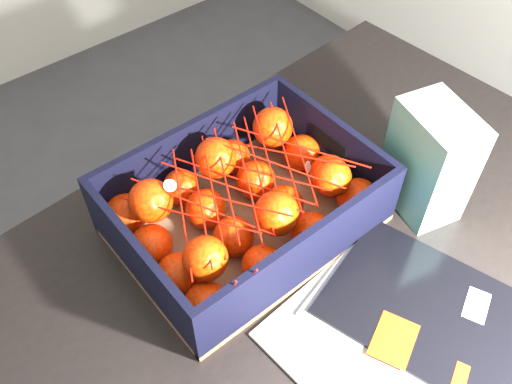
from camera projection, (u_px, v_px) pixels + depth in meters
table at (314, 296)px, 0.95m from camera, size 1.25×0.87×0.75m
magazine_stack at (404, 326)px, 0.80m from camera, size 0.36×0.33×0.02m
produce_crate at (244, 209)px, 0.90m from camera, size 0.40×0.30×0.13m
clementine_heap at (244, 202)px, 0.88m from camera, size 0.38×0.29×0.12m
mesh_net at (244, 183)px, 0.83m from camera, size 0.33×0.27×0.09m
retail_carton at (429, 161)px, 0.89m from camera, size 0.12×0.15×0.20m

